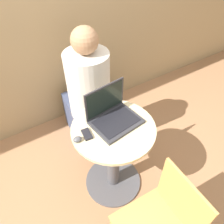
{
  "coord_description": "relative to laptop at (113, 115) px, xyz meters",
  "views": [
    {
      "loc": [
        -0.57,
        -0.88,
        1.9
      ],
      "look_at": [
        0.02,
        0.05,
        0.85
      ],
      "focal_mm": 35.0,
      "sensor_mm": 36.0,
      "label": 1
    }
  ],
  "objects": [
    {
      "name": "cell_phone",
      "position": [
        -0.23,
        -0.03,
        -0.04
      ],
      "size": [
        0.07,
        0.11,
        0.02
      ],
      "color": "black",
      "rests_on": "round_table"
    },
    {
      "name": "laptop",
      "position": [
        0.0,
        0.0,
        0.0
      ],
      "size": [
        0.36,
        0.3,
        0.26
      ],
      "color": "#2D2D33",
      "rests_on": "round_table"
    },
    {
      "name": "computer_mouse",
      "position": [
        -0.3,
        -0.04,
        -0.04
      ],
      "size": [
        0.06,
        0.05,
        0.03
      ],
      "color": "#4C4C51",
      "rests_on": "round_table"
    },
    {
      "name": "chair_empty",
      "position": [
        -0.07,
        -0.67,
        -0.36
      ],
      "size": [
        0.42,
        0.42,
        0.83
      ],
      "color": "tan",
      "rests_on": "ground_plane"
    },
    {
      "name": "round_table",
      "position": [
        -0.03,
        -0.07,
        -0.36
      ],
      "size": [
        0.61,
        0.61,
        0.75
      ],
      "color": "#4C4C51",
      "rests_on": "ground_plane"
    },
    {
      "name": "back_wall",
      "position": [
        -0.03,
        1.04,
        0.5
      ],
      "size": [
        7.0,
        0.05,
        2.6
      ],
      "color": "tan",
      "rests_on": "ground_plane"
    },
    {
      "name": "person_seated",
      "position": [
        0.06,
        0.53,
        -0.28
      ],
      "size": [
        0.4,
        0.6,
        1.27
      ],
      "color": "#3D4766",
      "rests_on": "ground_plane"
    },
    {
      "name": "ground_plane",
      "position": [
        -0.03,
        -0.07,
        -0.8
      ],
      "size": [
        12.0,
        12.0,
        0.0
      ],
      "primitive_type": "plane",
      "color": "#9E704C"
    }
  ]
}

